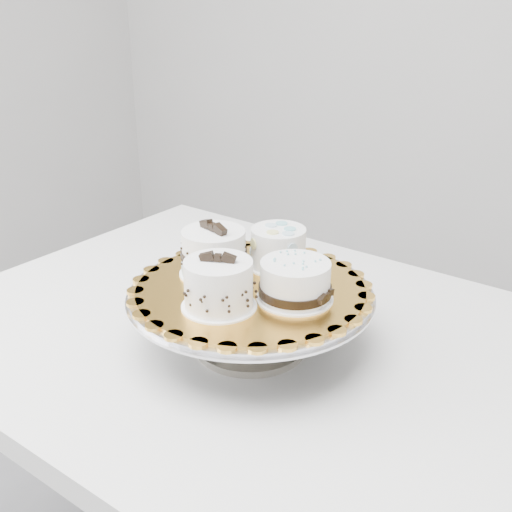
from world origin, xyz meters
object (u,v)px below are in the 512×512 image
Objects in this scene: cake_dots at (278,247)px; cake_ribbon at (296,282)px; cake_stand at (251,308)px; cake_board at (251,288)px; cake_banded at (214,254)px; table at (285,376)px; cake_swirl at (219,286)px.

cake_dots reaches higher than cake_ribbon.
cake_ribbon is (0.09, -0.09, -0.01)m from cake_dots.
cake_board is (0.00, 0.00, 0.04)m from cake_stand.
cake_banded is at bearing 176.06° from cake_board.
cake_dots is at bearing 137.76° from table.
table is 10.46× the size of cake_ribbon.
table is 10.78× the size of cake_dots.
cake_board is 2.70× the size of cake_swirl.
cake_banded is at bearing 175.49° from cake_ribbon.
cake_ribbon reaches higher than table.
cake_banded reaches higher than cake_swirl.
cake_banded reaches higher than cake_ribbon.
cake_swirl is at bearing -88.91° from cake_stand.
cake_swirl is 0.18m from cake_dots.
cake_stand is 1.09× the size of cake_board.
cake_banded reaches higher than cake_board.
cake_board is 2.86× the size of cake_banded.
cake_board is at bearing -62.76° from cake_dots.
cake_stand is 3.11× the size of cake_banded.
cake_stand is at bearing -62.76° from cake_dots.
cake_swirl is at bearing -103.35° from table.
cake_swirl reaches higher than cake_board.
cake_dots is at bearing 66.04° from cake_banded.
cake_ribbon reaches higher than cake_board.
cake_dots is 0.13m from cake_ribbon.
cake_dots is (-0.05, 0.05, 0.22)m from table.
cake_board is at bearing -125.95° from table.
cake_ribbon is (0.08, 0.00, 0.07)m from cake_stand.
table is 0.19m from cake_board.
cake_swirl is at bearing -64.80° from cake_dots.
cake_banded is at bearing -106.78° from cake_dots.
cake_swirl reaches higher than cake_ribbon.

